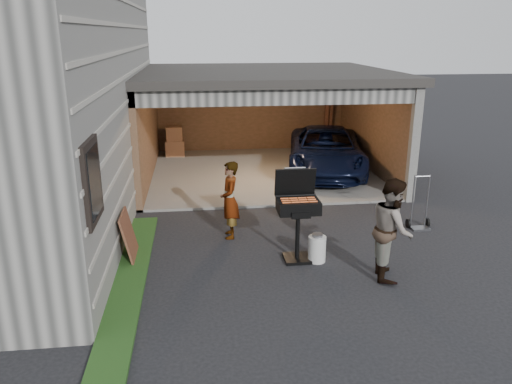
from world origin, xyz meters
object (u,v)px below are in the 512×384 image
(man, at_px, (392,229))
(plywood_panel, at_px, (129,236))
(bbq_grill, at_px, (298,209))
(minivan, at_px, (326,152))
(propane_tank, at_px, (317,249))
(woman, at_px, (230,200))
(hand_truck, at_px, (419,218))

(man, height_order, plywood_panel, man)
(bbq_grill, xyz_separation_m, plywood_panel, (-2.94, 0.36, -0.52))
(minivan, distance_m, man, 6.37)
(bbq_grill, height_order, propane_tank, bbq_grill)
(plywood_panel, bearing_deg, minivan, 46.63)
(woman, relative_size, hand_truck, 1.35)
(minivan, xyz_separation_m, hand_truck, (0.86, -4.37, -0.40))
(minivan, xyz_separation_m, plywood_panel, (-4.88, -5.17, -0.18))
(bbq_grill, bearing_deg, minivan, 70.62)
(man, height_order, bbq_grill, man)
(bbq_grill, distance_m, hand_truck, 3.11)
(woman, xyz_separation_m, hand_truck, (3.90, -0.02, -0.55))
(woman, distance_m, hand_truck, 3.94)
(man, relative_size, propane_tank, 3.60)
(minivan, relative_size, hand_truck, 3.93)
(man, xyz_separation_m, bbq_grill, (-1.38, 0.82, 0.11))
(minivan, height_order, bbq_grill, bbq_grill)
(bbq_grill, relative_size, propane_tank, 3.44)
(woman, height_order, man, man)
(propane_tank, bearing_deg, plywood_panel, 171.55)
(woman, bearing_deg, bbq_grill, 42.74)
(minivan, bearing_deg, propane_tank, -94.10)
(man, bearing_deg, plywood_panel, 87.23)
(plywood_panel, distance_m, hand_truck, 5.80)
(propane_tank, bearing_deg, woman, 137.89)
(man, relative_size, hand_truck, 1.49)
(minivan, bearing_deg, man, -83.29)
(woman, distance_m, plywood_panel, 2.04)
(minivan, relative_size, propane_tank, 9.47)
(minivan, height_order, man, man)
(minivan, bearing_deg, woman, -113.15)
(bbq_grill, bearing_deg, propane_tank, -21.18)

